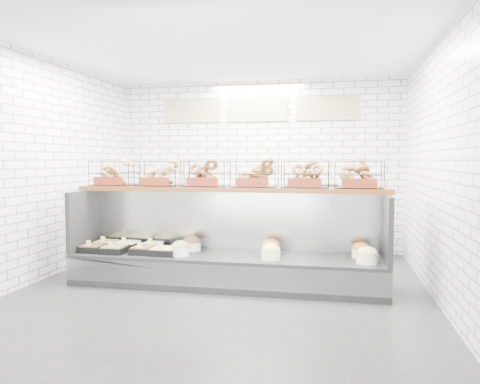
# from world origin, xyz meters

# --- Properties ---
(ground) EXTENTS (5.50, 5.50, 0.00)m
(ground) POSITION_xyz_m (0.00, 0.00, 0.00)
(ground) COLOR black
(ground) RESTS_ON ground
(room_shell) EXTENTS (5.02, 5.51, 3.01)m
(room_shell) POSITION_xyz_m (0.00, 0.60, 2.06)
(room_shell) COLOR silver
(room_shell) RESTS_ON ground
(display_case) EXTENTS (4.00, 0.90, 1.20)m
(display_case) POSITION_xyz_m (-0.02, 0.34, 0.33)
(display_case) COLOR black
(display_case) RESTS_ON ground
(bagel_shelf) EXTENTS (4.10, 0.50, 0.40)m
(bagel_shelf) POSITION_xyz_m (0.00, 0.52, 1.40)
(bagel_shelf) COLOR #512611
(bagel_shelf) RESTS_ON display_case
(prep_counter) EXTENTS (4.00, 0.60, 1.20)m
(prep_counter) POSITION_xyz_m (-0.00, 2.43, 0.47)
(prep_counter) COLOR #93969B
(prep_counter) RESTS_ON ground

